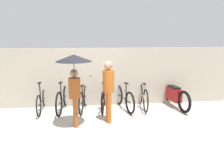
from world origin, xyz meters
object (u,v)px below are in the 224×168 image
(pedestrian_leading, at_px, (74,72))
(pedestrian_center, at_px, (108,87))
(parked_bicycle_3, at_px, (104,98))
(parked_bicycle_2, at_px, (83,99))
(parked_bicycle_4, at_px, (124,98))
(parked_bicycle_0, at_px, (42,100))
(motorcycle, at_px, (174,95))
(parked_bicycle_1, at_px, (63,99))
(parked_bicycle_5, at_px, (143,96))

(pedestrian_leading, distance_m, pedestrian_center, 1.07)
(parked_bicycle_3, height_order, pedestrian_center, pedestrian_center)
(parked_bicycle_2, height_order, parked_bicycle_4, parked_bicycle_2)
(parked_bicycle_3, bearing_deg, parked_bicycle_0, 96.99)
(motorcycle, bearing_deg, pedestrian_center, 107.81)
(parked_bicycle_1, xyz_separation_m, motorcycle, (3.78, -0.02, 0.01))
(parked_bicycle_1, distance_m, pedestrian_center, 1.91)
(pedestrian_leading, xyz_separation_m, motorcycle, (3.30, 1.39, -1.11))
(parked_bicycle_0, distance_m, parked_bicycle_1, 0.68)
(parked_bicycle_4, height_order, pedestrian_center, pedestrian_center)
(parked_bicycle_1, relative_size, motorcycle, 0.90)
(parked_bicycle_5, relative_size, motorcycle, 0.88)
(pedestrian_center, bearing_deg, pedestrian_leading, 11.14)
(parked_bicycle_1, xyz_separation_m, parked_bicycle_2, (0.68, -0.04, -0.01))
(motorcycle, bearing_deg, parked_bicycle_5, 79.71)
(parked_bicycle_5, xyz_separation_m, motorcycle, (1.08, -0.06, 0.01))
(parked_bicycle_3, relative_size, motorcycle, 0.85)
(parked_bicycle_5, bearing_deg, parked_bicycle_2, 96.53)
(parked_bicycle_1, xyz_separation_m, pedestrian_leading, (0.48, -1.41, 1.12))
(pedestrian_leading, height_order, motorcycle, pedestrian_leading)
(parked_bicycle_2, height_order, pedestrian_leading, pedestrian_leading)
(parked_bicycle_2, xyz_separation_m, motorcycle, (3.11, 0.01, 0.02))
(parked_bicycle_2, bearing_deg, parked_bicycle_5, -79.35)
(parked_bicycle_2, relative_size, parked_bicycle_3, 0.97)
(parked_bicycle_1, height_order, parked_bicycle_5, parked_bicycle_1)
(pedestrian_leading, bearing_deg, parked_bicycle_2, -103.65)
(parked_bicycle_0, xyz_separation_m, parked_bicycle_3, (2.03, -0.07, 0.02))
(parked_bicycle_2, relative_size, parked_bicycle_5, 0.94)
(parked_bicycle_1, bearing_deg, pedestrian_leading, -154.64)
(parked_bicycle_5, relative_size, pedestrian_leading, 0.91)
(parked_bicycle_5, bearing_deg, motorcycle, -88.53)
(parked_bicycle_2, distance_m, pedestrian_center, 1.46)
(parked_bicycle_5, bearing_deg, pedestrian_leading, 127.55)
(parked_bicycle_4, relative_size, pedestrian_leading, 0.88)
(pedestrian_leading, xyz_separation_m, pedestrian_center, (0.91, 0.27, -0.49))
(parked_bicycle_4, height_order, pedestrian_leading, pedestrian_leading)
(parked_bicycle_0, height_order, pedestrian_leading, pedestrian_leading)
(parked_bicycle_2, height_order, pedestrian_center, pedestrian_center)
(parked_bicycle_4, xyz_separation_m, motorcycle, (1.76, 0.02, 0.04))
(pedestrian_leading, height_order, pedestrian_center, pedestrian_leading)
(parked_bicycle_0, relative_size, parked_bicycle_2, 1.02)
(parked_bicycle_1, height_order, pedestrian_center, pedestrian_center)
(parked_bicycle_4, height_order, parked_bicycle_5, parked_bicycle_5)
(parked_bicycle_0, distance_m, pedestrian_center, 2.48)
(parked_bicycle_3, bearing_deg, parked_bicycle_4, -82.99)
(parked_bicycle_1, distance_m, pedestrian_leading, 1.86)
(parked_bicycle_2, xyz_separation_m, parked_bicycle_3, (0.68, 0.01, -0.00))
(parked_bicycle_2, distance_m, parked_bicycle_4, 1.35)
(parked_bicycle_4, bearing_deg, parked_bicycle_2, 77.72)
(parked_bicycle_3, bearing_deg, parked_bicycle_1, 98.07)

